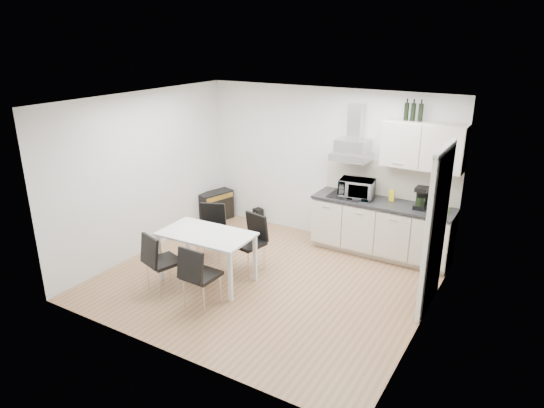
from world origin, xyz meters
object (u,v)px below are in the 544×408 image
(dining_table, at_px, (206,239))
(chair_far_right, at_px, (248,244))
(chair_far_left, at_px, (211,233))
(floor_speaker, at_px, (258,216))
(chair_near_right, at_px, (201,276))
(guitar_amp, at_px, (216,206))
(chair_near_left, at_px, (164,262))
(kitchenette, at_px, (386,207))

(dining_table, distance_m, chair_far_right, 0.69)
(chair_far_left, distance_m, floor_speaker, 1.73)
(chair_far_right, height_order, chair_near_right, same)
(guitar_amp, bearing_deg, dining_table, -39.43)
(chair_far_left, bearing_deg, dining_table, 101.49)
(chair_far_left, distance_m, chair_far_right, 0.76)
(chair_far_left, relative_size, chair_near_right, 1.00)
(chair_near_right, bearing_deg, chair_near_left, 177.77)
(chair_far_left, bearing_deg, floor_speaker, -105.89)
(chair_far_left, bearing_deg, chair_near_left, 71.80)
(chair_far_left, distance_m, guitar_amp, 1.70)
(chair_near_left, height_order, floor_speaker, chair_near_left)
(kitchenette, distance_m, chair_near_left, 3.52)
(dining_table, bearing_deg, chair_far_left, 121.35)
(kitchenette, bearing_deg, chair_far_left, -146.54)
(chair_near_left, bearing_deg, chair_near_right, 13.48)
(floor_speaker, bearing_deg, chair_near_left, -64.72)
(floor_speaker, bearing_deg, chair_far_left, -63.79)
(kitchenette, bearing_deg, floor_speaker, 176.22)
(chair_far_left, height_order, chair_near_right, same)
(dining_table, bearing_deg, chair_far_right, 55.82)
(floor_speaker, bearing_deg, chair_near_right, -51.69)
(chair_near_left, distance_m, floor_speaker, 2.89)
(chair_near_left, bearing_deg, chair_far_right, 75.71)
(dining_table, relative_size, floor_speaker, 4.91)
(chair_far_right, relative_size, chair_near_right, 1.00)
(chair_far_right, bearing_deg, chair_near_right, 102.48)
(kitchenette, xyz_separation_m, floor_speaker, (-2.50, 0.17, -0.69))
(chair_near_right, bearing_deg, guitar_amp, 125.36)
(kitchenette, distance_m, chair_far_left, 2.81)
(floor_speaker, bearing_deg, dining_table, -55.59)
(kitchenette, height_order, chair_near_right, kitchenette)
(kitchenette, height_order, dining_table, kitchenette)
(chair_far_right, bearing_deg, chair_far_left, 6.22)
(kitchenette, relative_size, chair_far_left, 2.86)
(chair_far_right, distance_m, chair_near_left, 1.28)
(kitchenette, bearing_deg, guitar_amp, -177.58)
(chair_far_left, height_order, floor_speaker, chair_far_left)
(guitar_amp, bearing_deg, chair_near_left, -51.54)
(chair_near_right, distance_m, floor_speaker, 3.07)
(chair_far_right, bearing_deg, chair_near_left, 69.61)
(chair_far_left, xyz_separation_m, guitar_amp, (-0.96, 1.39, -0.16))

